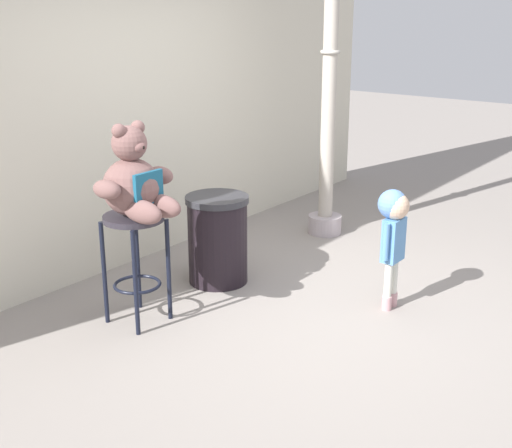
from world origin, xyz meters
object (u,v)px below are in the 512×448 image
bar_stool_with_teddy (135,245)px  teddy_bear (135,183)px  lamppost (328,110)px  child_walking (393,223)px  trash_bin (218,239)px

bar_stool_with_teddy → teddy_bear: (-0.00, -0.03, 0.45)m
lamppost → bar_stool_with_teddy: bearing=179.7°
child_walking → trash_bin: bearing=64.7°
teddy_bear → child_walking: size_ratio=0.70×
bar_stool_with_teddy → child_walking: child_walking is taller
bar_stool_with_teddy → child_walking: size_ratio=0.87×
trash_bin → lamppost: size_ratio=0.24×
bar_stool_with_teddy → lamppost: 2.58m
child_walking → teddy_bear: bearing=93.7°
bar_stool_with_teddy → teddy_bear: bearing=-90.0°
teddy_bear → child_walking: teddy_bear is taller
teddy_bear → lamppost: lamppost is taller
teddy_bear → child_walking: bearing=-45.0°
bar_stool_with_teddy → child_walking: (1.30, -1.33, 0.09)m
child_walking → lamppost: lamppost is taller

